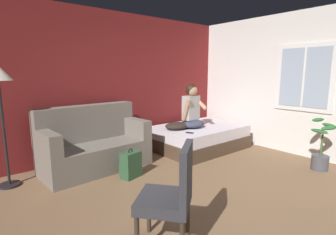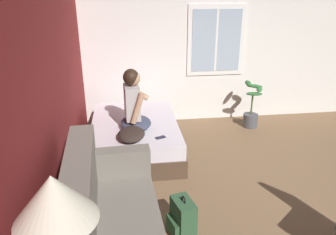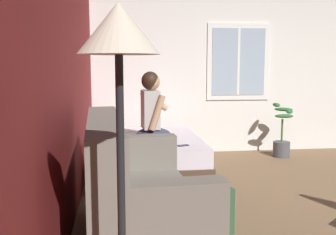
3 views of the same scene
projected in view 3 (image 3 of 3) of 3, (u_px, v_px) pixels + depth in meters
name	position (u px, v px, depth m)	size (l,w,h in m)	color
wall_back_accent	(59.00, 75.00, 3.34)	(10.67, 0.16, 2.70)	maroon
wall_side_with_window	(259.00, 70.00, 6.56)	(0.19, 6.95, 2.70)	silver
bed	(151.00, 155.00, 5.25)	(1.83, 1.32, 0.48)	#4C3828
couch	(134.00, 200.00, 3.05)	(1.74, 0.91, 1.04)	slate
person_seated	(152.00, 113.00, 4.95)	(0.55, 0.48, 0.88)	#383D51
backpack	(216.00, 209.00, 3.42)	(0.34, 0.29, 0.46)	#2D5133
throw_pillow	(150.00, 140.00, 4.64)	(0.48, 0.36, 0.14)	#2D231E
cell_phone	(183.00, 145.00, 4.67)	(0.07, 0.14, 0.01)	black
floor_lamp	(119.00, 66.00, 1.69)	(0.36, 0.36, 1.70)	black
potted_plant	(282.00, 138.00, 6.15)	(0.39, 0.37, 0.85)	#4C4C51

